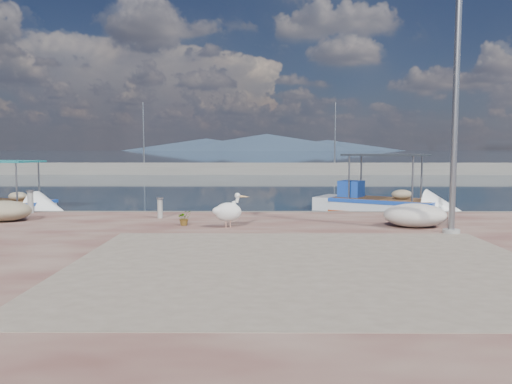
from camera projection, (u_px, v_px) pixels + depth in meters
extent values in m
plane|color=#162635|center=(255.00, 257.00, 12.49)|extent=(1400.00, 1400.00, 0.00)
cube|color=#542824|center=(251.00, 338.00, 6.49)|extent=(44.00, 22.00, 0.50)
cube|color=gray|center=(306.00, 265.00, 9.45)|extent=(9.00, 7.00, 0.01)
cube|color=gray|center=(258.00, 169.00, 52.28)|extent=(120.00, 2.20, 1.20)
cylinder|color=gray|center=(144.00, 136.00, 52.07)|extent=(0.16, 0.16, 7.00)
cylinder|color=gray|center=(335.00, 136.00, 51.93)|extent=(0.16, 0.16, 7.00)
cone|color=#28384C|center=(206.00, 144.00, 659.78)|extent=(220.00, 220.00, 16.00)
cone|color=#28384C|center=(267.00, 142.00, 658.98)|extent=(280.00, 280.00, 22.00)
cone|color=#28384C|center=(327.00, 145.00, 658.80)|extent=(200.00, 200.00, 14.00)
cube|color=white|center=(6.00, 211.00, 21.14)|extent=(5.61, 3.05, 0.87)
cube|color=#1B48B5|center=(5.00, 202.00, 21.11)|extent=(4.18, 2.72, 0.13)
cube|color=#A43914|center=(6.00, 212.00, 21.15)|extent=(4.17, 2.70, 0.11)
cube|color=#1C6D71|center=(4.00, 161.00, 20.96)|extent=(3.26, 2.35, 0.07)
cube|color=white|center=(384.00, 211.00, 21.17)|extent=(6.18, 4.79, 0.99)
cube|color=#1B48B5|center=(385.00, 200.00, 21.13)|extent=(4.76, 3.98, 0.15)
cube|color=#A43914|center=(384.00, 212.00, 21.17)|extent=(4.75, 3.96, 0.12)
cube|color=#1B48B5|center=(351.00, 189.00, 21.87)|extent=(1.28, 1.28, 0.73)
cube|color=#23272D|center=(386.00, 155.00, 20.96)|extent=(3.80, 3.31, 0.08)
cylinder|color=tan|center=(226.00, 223.00, 13.92)|extent=(0.03, 0.03, 0.25)
cylinder|color=tan|center=(230.00, 223.00, 13.95)|extent=(0.03, 0.03, 0.25)
ellipsoid|color=silver|center=(228.00, 212.00, 13.90)|extent=(0.83, 0.62, 0.53)
cylinder|color=silver|center=(236.00, 202.00, 13.93)|extent=(0.19, 0.13, 0.45)
sphere|color=silver|center=(237.00, 195.00, 13.92)|extent=(0.15, 0.15, 0.15)
cone|color=#F7AF60|center=(244.00, 197.00, 13.97)|extent=(0.37, 0.16, 0.11)
cylinder|color=gray|center=(456.00, 98.00, 12.74)|extent=(0.16, 0.16, 7.00)
cylinder|color=gray|center=(451.00, 231.00, 13.04)|extent=(0.44, 0.44, 0.10)
cylinder|color=gray|center=(160.00, 208.00, 15.83)|extent=(0.16, 0.16, 0.63)
cylinder|color=gray|center=(160.00, 198.00, 15.80)|extent=(0.22, 0.22, 0.05)
cylinder|color=gray|center=(31.00, 202.00, 17.05)|extent=(0.20, 0.20, 0.76)
cylinder|color=gray|center=(30.00, 191.00, 17.01)|extent=(0.26, 0.26, 0.07)
imported|color=#33722D|center=(184.00, 218.00, 14.32)|extent=(0.50, 0.47, 0.44)
ellipsoid|color=tan|center=(4.00, 211.00, 15.17)|extent=(1.61, 1.25, 0.63)
ellipsoid|color=silver|center=(415.00, 215.00, 14.04)|extent=(1.77, 1.32, 0.66)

